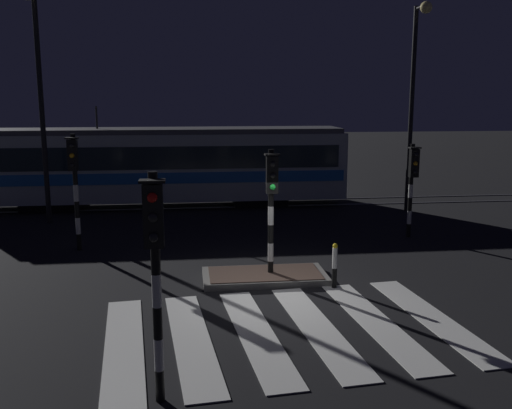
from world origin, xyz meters
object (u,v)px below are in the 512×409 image
(traffic_light_kerb_mid_left, at_px, (155,255))
(traffic_light_median_centre, at_px, (271,195))
(tram, at_px, (157,165))
(traffic_light_corner_far_left, at_px, (74,175))
(street_lamp_trackside_left, at_px, (38,82))
(bollard_island_edge, at_px, (335,266))
(traffic_light_corner_far_right, at_px, (412,177))
(street_lamp_trackside_right, at_px, (415,85))

(traffic_light_kerb_mid_left, xyz_separation_m, traffic_light_median_centre, (2.51, 5.57, -0.15))
(tram, bearing_deg, traffic_light_median_centre, -72.27)
(traffic_light_corner_far_left, xyz_separation_m, traffic_light_kerb_mid_left, (2.79, -8.98, 0.02))
(traffic_light_kerb_mid_left, height_order, street_lamp_trackside_left, street_lamp_trackside_left)
(traffic_light_median_centre, bearing_deg, bollard_island_edge, -29.45)
(traffic_light_corner_far_right, distance_m, traffic_light_corner_far_left, 10.44)
(traffic_light_corner_far_left, distance_m, street_lamp_trackside_right, 13.04)
(bollard_island_edge, bearing_deg, traffic_light_corner_far_right, 50.93)
(traffic_light_median_centre, bearing_deg, traffic_light_kerb_mid_left, -114.23)
(traffic_light_median_centre, bearing_deg, tram, 107.73)
(traffic_light_kerb_mid_left, xyz_separation_m, tram, (-0.78, 15.85, -0.56))
(traffic_light_median_centre, relative_size, tram, 0.21)
(traffic_light_corner_far_left, height_order, traffic_light_median_centre, traffic_light_corner_far_left)
(street_lamp_trackside_right, bearing_deg, bollard_island_edge, -121.67)
(traffic_light_median_centre, bearing_deg, street_lamp_trackside_left, 134.35)
(traffic_light_kerb_mid_left, relative_size, street_lamp_trackside_right, 0.44)
(traffic_light_median_centre, distance_m, tram, 10.81)
(traffic_light_corner_far_left, xyz_separation_m, bollard_island_edge, (6.71, -4.21, -1.73))
(bollard_island_edge, bearing_deg, traffic_light_median_centre, 150.55)
(traffic_light_kerb_mid_left, height_order, tram, tram)
(traffic_light_corner_far_right, height_order, street_lamp_trackside_left, street_lamp_trackside_left)
(traffic_light_kerb_mid_left, height_order, street_lamp_trackside_right, street_lamp_trackside_right)
(street_lamp_trackside_left, distance_m, tram, 5.86)
(traffic_light_median_centre, distance_m, street_lamp_trackside_left, 10.50)
(traffic_light_corner_far_left, distance_m, traffic_light_median_centre, 6.30)
(traffic_light_corner_far_left, relative_size, street_lamp_trackside_right, 0.44)
(tram, bearing_deg, traffic_light_kerb_mid_left, -87.18)
(traffic_light_kerb_mid_left, bearing_deg, tram, 92.82)
(traffic_light_corner_far_right, distance_m, tram, 10.64)
(traffic_light_kerb_mid_left, bearing_deg, street_lamp_trackside_left, 109.60)
(tram, bearing_deg, street_lamp_trackside_right, -14.14)
(traffic_light_corner_far_left, relative_size, traffic_light_kerb_mid_left, 0.99)
(traffic_light_kerb_mid_left, relative_size, street_lamp_trackside_left, 0.43)
(traffic_light_kerb_mid_left, bearing_deg, traffic_light_median_centre, 65.77)
(traffic_light_corner_far_left, height_order, traffic_light_kerb_mid_left, traffic_light_kerb_mid_left)
(traffic_light_kerb_mid_left, relative_size, bollard_island_edge, 3.15)
(traffic_light_corner_far_left, bearing_deg, bollard_island_edge, -32.10)
(traffic_light_kerb_mid_left, xyz_separation_m, street_lamp_trackside_right, (9.20, 13.34, 2.65))
(street_lamp_trackside_right, relative_size, street_lamp_trackside_left, 0.99)
(traffic_light_kerb_mid_left, height_order, traffic_light_median_centre, traffic_light_kerb_mid_left)
(traffic_light_median_centre, relative_size, bollard_island_edge, 2.95)
(tram, bearing_deg, traffic_light_corner_far_right, -37.63)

